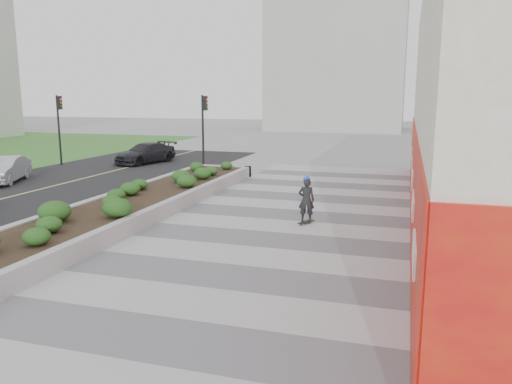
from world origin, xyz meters
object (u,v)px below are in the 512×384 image
planter (136,201)px  car_dark (145,153)px  skateboarder (306,200)px  traffic_signal_far (59,119)px  traffic_signal_near (204,121)px  car_silver (4,170)px

planter → car_dark: (-6.45, 12.22, 0.21)m
skateboarder → car_dark: 17.48m
car_dark → planter: bearing=-46.9°
planter → traffic_signal_far: (-10.93, 10.00, 2.34)m
car_dark → traffic_signal_far: bearing=-138.3°
traffic_signal_near → traffic_signal_far: 9.21m
skateboarder → car_dark: skateboarder is taller
traffic_signal_far → car_silver: (1.56, -6.23, -2.13)m
traffic_signal_far → skateboarder: size_ratio=2.63×
planter → car_silver: (-9.37, 3.77, 0.21)m
planter → car_silver: 10.10m
skateboarder → car_silver: size_ratio=0.42×
traffic_signal_far → planter: bearing=-42.5°
traffic_signal_near → traffic_signal_far: same height
car_dark → car_silver: bearing=-93.7°
car_dark → traffic_signal_near: bearing=-4.7°
traffic_signal_near → traffic_signal_far: size_ratio=1.00×
planter → car_silver: car_silver is taller
traffic_signal_near → car_silver: bearing=-138.6°
planter → car_silver: bearing=158.1°
planter → traffic_signal_far: traffic_signal_far is taller
skateboarder → car_dark: bearing=158.5°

